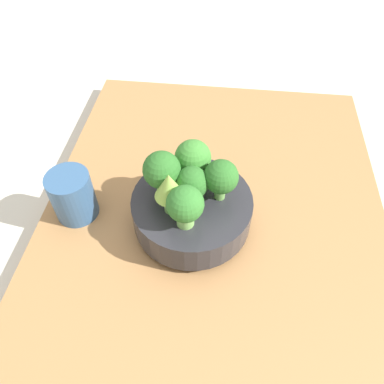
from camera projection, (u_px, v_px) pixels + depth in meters
The scene contains 10 objects.
ground_plane at pixel (211, 250), 0.71m from camera, with size 6.00×6.00×0.00m, color beige.
table at pixel (211, 244), 0.69m from camera, with size 0.96×0.65×0.04m.
bowl at pixel (192, 211), 0.67m from camera, with size 0.21×0.21×0.07m.
broccoli_floret_center at pixel (192, 184), 0.61m from camera, with size 0.06×0.06×0.07m.
broccoli_floret_back at pixel (162, 171), 0.61m from camera, with size 0.06×0.06×0.09m.
broccoli_floret_front at pixel (221, 178), 0.61m from camera, with size 0.06×0.06×0.08m.
broccoli_floret_right at pixel (193, 159), 0.64m from camera, with size 0.06×0.06×0.08m.
romanesco_piece_far at pixel (169, 189), 0.58m from camera, with size 0.05×0.05×0.09m.
broccoli_floret_left at pixel (185, 205), 0.57m from camera, with size 0.06×0.06×0.08m.
cup at pixel (73, 196), 0.68m from camera, with size 0.08×0.08×0.10m.
Camera 1 is at (-0.38, -0.01, 0.61)m, focal length 35.00 mm.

